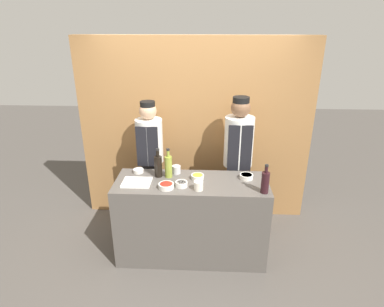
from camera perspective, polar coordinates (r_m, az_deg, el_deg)
name	(u,v)px	position (r m, az deg, el deg)	size (l,w,h in m)	color
ground_plane	(192,252)	(3.99, -0.09, -17.17)	(14.00, 14.00, 0.00)	#4C4742
cabinet_wall	(195,131)	(4.26, 0.56, 4.01)	(3.00, 0.18, 2.40)	olive
counter	(191,219)	(3.71, -0.09, -11.53)	(1.66, 0.60, 0.94)	#514C47
sauce_bowl_white	(138,171)	(3.72, -9.51, -3.02)	(0.12, 0.12, 0.04)	silver
sauce_bowl_green	(246,176)	(3.57, 9.65, -4.02)	(0.15, 0.15, 0.05)	silver
sauce_bowl_brown	(181,184)	(3.36, -1.89, -5.40)	(0.13, 0.13, 0.05)	silver
sauce_bowl_red	(166,186)	(3.34, -4.61, -5.72)	(0.16, 0.16, 0.05)	silver
sauce_bowl_yellow	(198,177)	(3.52, 1.00, -4.13)	(0.14, 0.14, 0.05)	silver
cutting_board	(137,182)	(3.48, -9.79, -5.08)	(0.30, 0.24, 0.02)	white
bottle_soy	(158,166)	(3.55, -6.03, -2.17)	(0.09, 0.09, 0.33)	black
bottle_oil	(168,166)	(3.53, -4.20, -2.23)	(0.08, 0.08, 0.34)	olive
bottle_wine	(265,182)	(3.29, 12.88, -4.92)	(0.08, 0.08, 0.31)	black
cup_cream	(199,186)	(3.29, 1.17, -5.74)	(0.09, 0.09, 0.09)	silver
cup_steel	(176,170)	(3.64, -2.79, -2.87)	(0.10, 0.10, 0.09)	#B7B7BC
chef_left	(151,162)	(4.03, -7.39, -1.44)	(0.32, 0.32, 1.69)	#28282D
chef_right	(238,161)	(3.97, 8.11, -1.30)	(0.35, 0.35, 1.75)	#28282D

